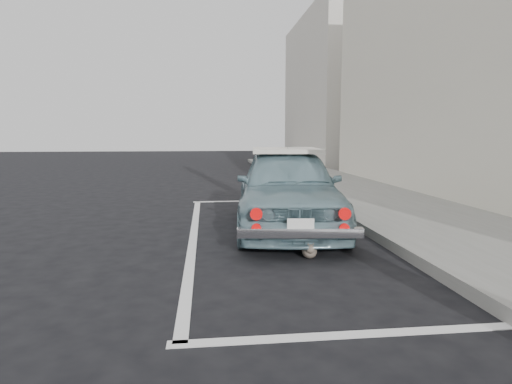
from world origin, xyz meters
TOP-DOWN VIEW (x-y plane):
  - ground at (0.00, 0.00)m, footprint 80.00×80.00m
  - sidewalk at (3.20, 2.00)m, footprint 2.80×40.00m
  - building_far at (6.35, 20.00)m, footprint 3.50×10.00m
  - pline_rear at (0.50, -0.50)m, footprint 3.00×0.12m
  - pline_front at (0.50, 6.50)m, footprint 3.00×0.12m
  - pline_side at (-0.90, 3.00)m, footprint 0.12×7.00m
  - retro_coupe at (0.66, 3.44)m, footprint 2.06×4.22m
  - cat at (0.62, 1.63)m, footprint 0.23×0.43m

SIDE VIEW (x-z plane):
  - ground at x=0.00m, z-range 0.00..0.00m
  - pline_rear at x=0.50m, z-range 0.00..0.01m
  - pline_front at x=0.50m, z-range 0.00..0.01m
  - pline_side at x=-0.90m, z-range 0.00..0.01m
  - sidewalk at x=3.20m, z-range 0.00..0.15m
  - cat at x=0.62m, z-range -0.01..0.22m
  - retro_coupe at x=0.66m, z-range 0.01..1.39m
  - building_far at x=6.35m, z-range 0.00..8.00m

